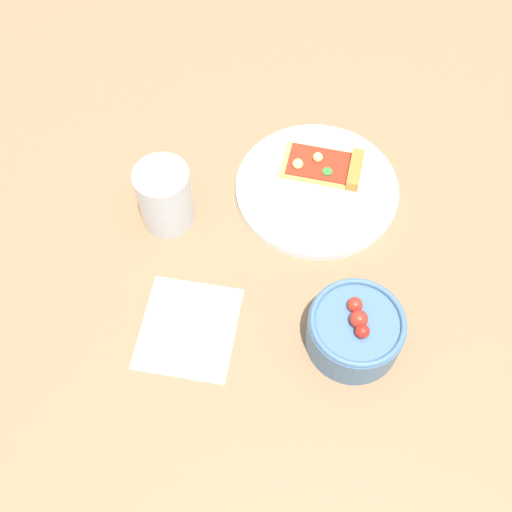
# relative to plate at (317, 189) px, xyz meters

# --- Properties ---
(ground_plane) EXTENTS (2.40, 2.40, 0.00)m
(ground_plane) POSITION_rel_plate_xyz_m (-0.03, 0.03, -0.01)
(ground_plane) COLOR #93704C
(ground_plane) RESTS_ON ground
(plate) EXTENTS (0.26, 0.26, 0.01)m
(plate) POSITION_rel_plate_xyz_m (0.00, 0.00, 0.00)
(plate) COLOR white
(plate) RESTS_ON ground_plane
(pizza_slice_main) EXTENTS (0.11, 0.14, 0.02)m
(pizza_slice_main) POSITION_rel_plate_xyz_m (0.03, -0.02, 0.01)
(pizza_slice_main) COLOR #E5B256
(pizza_slice_main) RESTS_ON plate
(salad_bowl) EXTENTS (0.13, 0.13, 0.09)m
(salad_bowl) POSITION_rel_plate_xyz_m (-0.26, -0.01, 0.03)
(salad_bowl) COLOR #4C7299
(salad_bowl) RESTS_ON ground_plane
(soda_glass) EXTENTS (0.08, 0.08, 0.11)m
(soda_glass) POSITION_rel_plate_xyz_m (-0.03, 0.24, 0.04)
(soda_glass) COLOR silver
(soda_glass) RESTS_ON ground_plane
(paper_napkin) EXTENTS (0.18, 0.17, 0.00)m
(paper_napkin) POSITION_rel_plate_xyz_m (-0.22, 0.22, -0.01)
(paper_napkin) COLOR silver
(paper_napkin) RESTS_ON ground_plane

